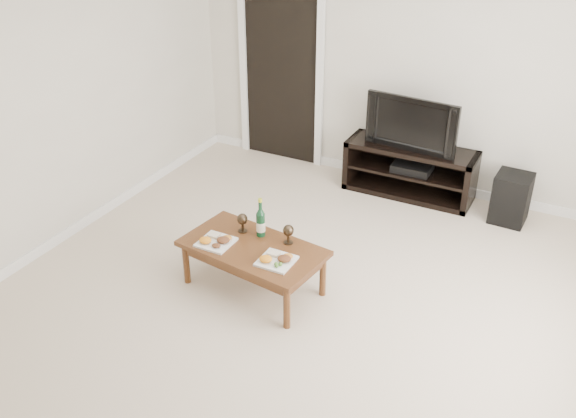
# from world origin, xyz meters

# --- Properties ---
(floor) EXTENTS (5.50, 5.50, 0.00)m
(floor) POSITION_xyz_m (0.00, 0.00, 0.00)
(floor) COLOR beige
(floor) RESTS_ON ground
(back_wall) EXTENTS (5.00, 0.04, 2.60)m
(back_wall) POSITION_xyz_m (0.00, 2.77, 1.30)
(back_wall) COLOR silver
(back_wall) RESTS_ON ground
(doorway) EXTENTS (0.90, 0.02, 2.05)m
(doorway) POSITION_xyz_m (-1.55, 2.73, 1.02)
(doorway) COLOR black
(doorway) RESTS_ON ground
(media_console) EXTENTS (1.36, 0.45, 0.55)m
(media_console) POSITION_xyz_m (0.12, 2.50, 0.28)
(media_console) COLOR black
(media_console) RESTS_ON ground
(television) EXTENTS (0.98, 0.21, 0.56)m
(television) POSITION_xyz_m (0.12, 2.50, 0.83)
(television) COLOR black
(television) RESTS_ON media_console
(av_receiver) EXTENTS (0.40, 0.30, 0.08)m
(av_receiver) POSITION_xyz_m (0.14, 2.48, 0.33)
(av_receiver) COLOR black
(av_receiver) RESTS_ON media_console
(subwoofer) EXTENTS (0.35, 0.35, 0.50)m
(subwoofer) POSITION_xyz_m (1.19, 2.40, 0.25)
(subwoofer) COLOR black
(subwoofer) RESTS_ON ground
(coffee_table) EXTENTS (1.24, 0.78, 0.42)m
(coffee_table) POSITION_xyz_m (-0.50, 0.24, 0.21)
(coffee_table) COLOR brown
(coffee_table) RESTS_ON ground
(plate_left) EXTENTS (0.27, 0.27, 0.07)m
(plate_left) POSITION_xyz_m (-0.79, 0.14, 0.45)
(plate_left) COLOR white
(plate_left) RESTS_ON coffee_table
(plate_right) EXTENTS (0.27, 0.27, 0.07)m
(plate_right) POSITION_xyz_m (-0.22, 0.13, 0.45)
(plate_right) COLOR white
(plate_right) RESTS_ON coffee_table
(wine_bottle) EXTENTS (0.07, 0.07, 0.35)m
(wine_bottle) POSITION_xyz_m (-0.52, 0.42, 0.59)
(wine_bottle) COLOR #0F391F
(wine_bottle) RESTS_ON coffee_table
(goblet_left) EXTENTS (0.09, 0.09, 0.17)m
(goblet_left) POSITION_xyz_m (-0.69, 0.41, 0.51)
(goblet_left) COLOR #372B1E
(goblet_left) RESTS_ON coffee_table
(goblet_right) EXTENTS (0.09, 0.09, 0.17)m
(goblet_right) POSITION_xyz_m (-0.26, 0.42, 0.51)
(goblet_right) COLOR #372B1E
(goblet_right) RESTS_ON coffee_table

